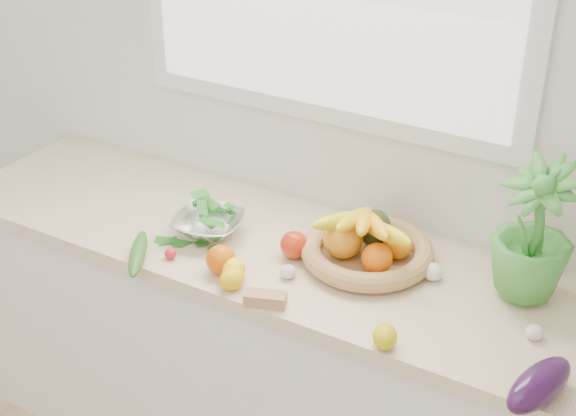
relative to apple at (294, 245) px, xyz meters
The scene contains 18 objects.
back_wall 0.53m from the apple, 103.41° to the left, with size 4.50×0.02×2.70m, color white.
counter_cabinet 0.52m from the apple, 155.82° to the left, with size 2.20×0.58×0.86m, color silver.
countertop 0.11m from the apple, 155.82° to the left, with size 2.24×0.62×0.04m, color beige.
orange_loose 0.22m from the apple, 128.29° to the right, with size 0.09×0.09×0.09m, color #DC5606.
lemon_a 0.21m from the apple, 115.37° to the right, with size 0.06×0.08×0.06m, color yellow.
lemon_b 0.24m from the apple, 106.66° to the right, with size 0.06×0.08×0.06m, color yellow.
lemon_c 0.47m from the apple, 31.27° to the right, with size 0.06×0.08×0.06m, color #CFBA0B.
apple is the anchor object (origin of this frame).
ginger 0.25m from the apple, 78.10° to the right, with size 0.11×0.05×0.04m, color tan.
garlic_a 0.72m from the apple, ahead, with size 0.05×0.05×0.04m, color silver.
garlic_b 0.41m from the apple, 13.85° to the left, with size 0.06×0.06×0.05m, color silver.
garlic_c 0.11m from the apple, 69.14° to the right, with size 0.05×0.05×0.04m, color beige.
eggplant 0.82m from the apple, 17.29° to the right, with size 0.09×0.23×0.09m, color #2B0E34.
cucumber 0.46m from the apple, 147.77° to the right, with size 0.05×0.25×0.05m, color #21591A.
radish 0.36m from the apple, 148.18° to the right, with size 0.04×0.04×0.04m, color red.
potted_herb 0.68m from the apple, 12.58° to the left, with size 0.22×0.22×0.39m, color green.
fruit_basket 0.21m from the apple, 25.24° to the left, with size 0.50×0.50×0.19m.
colander_with_spinach 0.29m from the apple, behind, with size 0.26×0.26×0.12m.
Camera 1 is at (1.07, 0.18, 2.19)m, focal length 50.00 mm.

